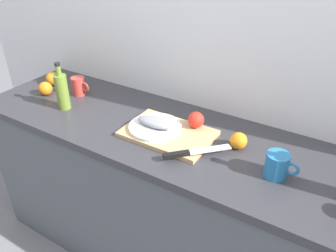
% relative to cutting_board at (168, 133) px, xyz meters
% --- Properties ---
extents(back_wall, '(3.20, 0.05, 2.50)m').
position_rel_cutting_board_xyz_m(back_wall, '(-0.05, 0.35, 0.34)').
color(back_wall, white).
rests_on(back_wall, ground_plane).
extents(kitchen_counter, '(2.00, 0.60, 0.90)m').
position_rel_cutting_board_xyz_m(kitchen_counter, '(-0.05, 0.02, -0.46)').
color(kitchen_counter, '#4C5159').
rests_on(kitchen_counter, ground_plane).
extents(cutting_board, '(0.40, 0.27, 0.02)m').
position_rel_cutting_board_xyz_m(cutting_board, '(0.00, 0.00, 0.00)').
color(cutting_board, tan).
rests_on(cutting_board, kitchen_counter).
extents(white_plate, '(0.25, 0.25, 0.01)m').
position_rel_cutting_board_xyz_m(white_plate, '(-0.06, -0.01, 0.02)').
color(white_plate, white).
rests_on(white_plate, cutting_board).
extents(fish_fillet, '(0.18, 0.08, 0.04)m').
position_rel_cutting_board_xyz_m(fish_fillet, '(-0.06, -0.01, 0.04)').
color(fish_fillet, gray).
rests_on(fish_fillet, white_plate).
extents(chef_knife, '(0.22, 0.23, 0.02)m').
position_rel_cutting_board_xyz_m(chef_knife, '(0.16, -0.10, 0.02)').
color(chef_knife, silver).
rests_on(chef_knife, cutting_board).
extents(tomato_0, '(0.08, 0.08, 0.08)m').
position_rel_cutting_board_xyz_m(tomato_0, '(0.09, 0.10, 0.05)').
color(tomato_0, red).
rests_on(tomato_0, cutting_board).
extents(olive_oil_bottle, '(0.06, 0.06, 0.25)m').
position_rel_cutting_board_xyz_m(olive_oil_bottle, '(-0.60, -0.06, 0.09)').
color(olive_oil_bottle, olive).
rests_on(olive_oil_bottle, kitchen_counter).
extents(coffee_mug_0, '(0.12, 0.08, 0.10)m').
position_rel_cutting_board_xyz_m(coffee_mug_0, '(-0.65, 0.10, 0.04)').
color(coffee_mug_0, '#CC3F38').
rests_on(coffee_mug_0, kitchen_counter).
extents(coffee_mug_1, '(0.13, 0.09, 0.10)m').
position_rel_cutting_board_xyz_m(coffee_mug_1, '(0.50, -0.03, 0.04)').
color(coffee_mug_1, '#2672B2').
rests_on(coffee_mug_1, kitchen_counter).
extents(orange_0, '(0.08, 0.08, 0.08)m').
position_rel_cutting_board_xyz_m(orange_0, '(-0.88, 0.11, 0.03)').
color(orange_0, orange).
rests_on(orange_0, kitchen_counter).
extents(orange_1, '(0.07, 0.07, 0.07)m').
position_rel_cutting_board_xyz_m(orange_1, '(0.31, 0.07, 0.03)').
color(orange_1, orange).
rests_on(orange_1, kitchen_counter).
extents(orange_2, '(0.08, 0.08, 0.08)m').
position_rel_cutting_board_xyz_m(orange_2, '(-0.81, -0.00, 0.03)').
color(orange_2, orange).
rests_on(orange_2, kitchen_counter).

